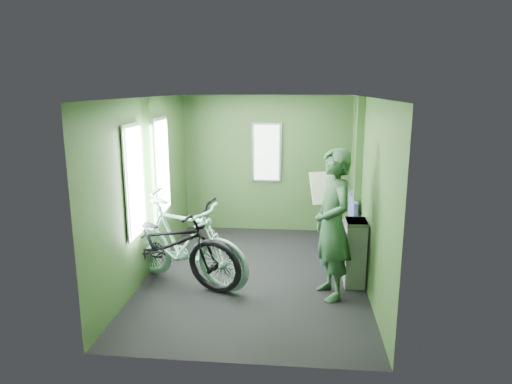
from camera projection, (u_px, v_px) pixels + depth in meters
room at (253, 167)px, 5.76m from camera, size 4.00×4.02×2.31m
bicycle_black at (167, 284)px, 5.75m from camera, size 2.24×1.49×1.18m
bicycle_mint at (184, 284)px, 5.75m from camera, size 1.95×1.32×1.17m
passenger at (333, 224)px, 5.23m from camera, size 0.61×0.80×1.76m
waste_box at (355, 253)px, 5.65m from camera, size 0.25×0.34×0.84m
bench_seat at (338, 238)px, 6.67m from camera, size 0.49×0.86×0.90m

